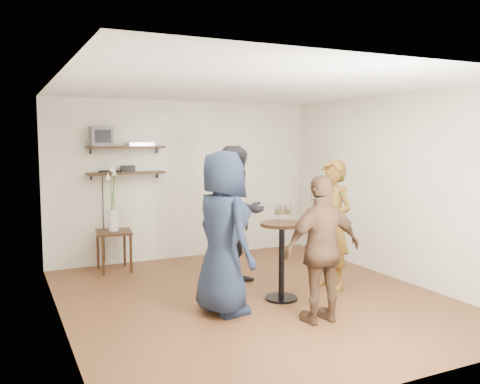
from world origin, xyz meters
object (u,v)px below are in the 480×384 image
person_navy (223,233)px  person_brown (323,249)px  person_plaid (332,225)px  radio (128,169)px  crt_monitor (101,136)px  dvd_deck (141,144)px  side_table (114,237)px  drinks_table (282,250)px  person_dark (237,216)px

person_navy → person_brown: size_ratio=1.16×
person_plaid → person_brown: bearing=-49.1°
radio → person_navy: size_ratio=0.12×
crt_monitor → person_brown: size_ratio=0.20×
dvd_deck → side_table: size_ratio=0.66×
person_navy → side_table: bearing=8.3°
drinks_table → crt_monitor: bearing=123.0°
dvd_deck → person_navy: (0.22, -2.69, -0.97)m
person_navy → person_brown: bearing=-139.0°
drinks_table → person_brown: (0.01, -0.85, 0.18)m
drinks_table → person_navy: 0.91m
radio → person_plaid: 3.29m
radio → person_navy: 2.79m
crt_monitor → person_navy: bearing=-73.0°
side_table → dvd_deck: bearing=29.7°
person_plaid → person_brown: person_plaid is taller
crt_monitor → person_navy: size_ratio=0.17×
crt_monitor → dvd_deck: bearing=0.0°
drinks_table → person_brown: bearing=-89.5°
person_plaid → person_brown: 1.29m
person_dark → person_navy: size_ratio=1.02×
dvd_deck → person_dark: bearing=-64.1°
crt_monitor → radio: crt_monitor is taller
crt_monitor → person_brown: 4.00m
radio → side_table: bearing=-135.7°
crt_monitor → person_navy: (0.82, -2.69, -1.09)m
crt_monitor → person_dark: (1.45, -1.74, -1.07)m
radio → person_dark: size_ratio=0.12×
radio → person_dark: person_dark is taller
drinks_table → person_plaid: bearing=8.7°
dvd_deck → radio: (-0.21, 0.00, -0.38)m
drinks_table → person_navy: person_navy is taller
radio → person_navy: bearing=-80.9°
person_dark → person_brown: person_dark is taller
dvd_deck → person_plaid: dvd_deck is taller
crt_monitor → dvd_deck: size_ratio=0.80×
radio → person_plaid: size_ratio=0.13×
person_dark → person_brown: size_ratio=1.18×
person_dark → person_navy: bearing=-138.1°
side_table → drinks_table: size_ratio=0.63×
person_plaid → person_navy: (-1.69, -0.26, 0.07)m
radio → drinks_table: size_ratio=0.23×
dvd_deck → drinks_table: dvd_deck is taller
side_table → person_navy: 2.54m
person_navy → person_plaid: bearing=-89.9°
person_plaid → crt_monitor: bearing=-142.9°
drinks_table → side_table: bearing=124.7°
drinks_table → dvd_deck: bearing=112.5°
person_dark → person_brown: bearing=-97.1°
side_table → person_brown: size_ratio=0.38×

